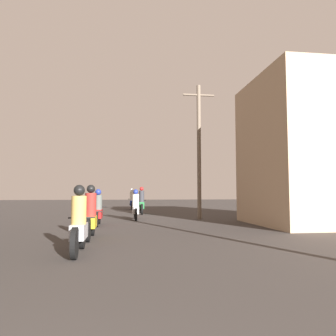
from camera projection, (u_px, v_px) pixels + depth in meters
name	position (u px, v px, depth m)	size (l,w,h in m)	color
motorcycle_silver	(79.00, 226.00, 7.09)	(0.60, 1.89, 1.49)	black
motorcycle_yellow	(91.00, 217.00, 9.41)	(0.60, 1.96, 1.55)	black
motorcycle_red	(98.00, 211.00, 13.16)	(0.60, 1.84, 1.46)	black
motorcycle_white	(136.00, 208.00, 15.87)	(0.60, 1.89, 1.47)	black
motorcycle_green	(141.00, 203.00, 20.21)	(0.60, 1.95, 1.67)	black
motorcycle_blue	(132.00, 201.00, 25.41)	(0.60, 2.08, 1.64)	black
building_right_near	(322.00, 151.00, 13.74)	(5.75, 5.07, 6.09)	tan
utility_pole_far	(199.00, 148.00, 16.48)	(1.60, 0.20, 6.78)	#6B5B4C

